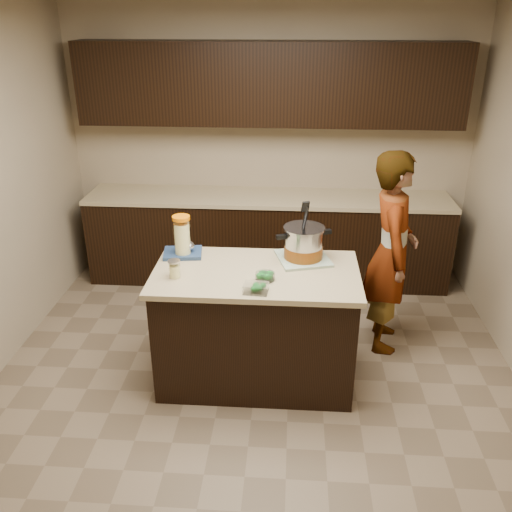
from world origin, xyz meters
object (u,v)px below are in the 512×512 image
(island, at_px, (256,326))
(stock_pot, at_px, (304,245))
(person, at_px, (391,253))
(lemonade_pitcher, at_px, (182,238))

(island, distance_m, stock_pot, 0.70)
(island, distance_m, person, 1.24)
(island, height_order, stock_pot, stock_pot)
(lemonade_pitcher, xyz_separation_m, person, (1.60, 0.34, -0.22))
(stock_pot, bearing_deg, lemonade_pitcher, 160.11)
(stock_pot, height_order, person, person)
(island, bearing_deg, lemonade_pitcher, 158.81)
(island, height_order, person, person)
(island, relative_size, stock_pot, 3.42)
(island, relative_size, person, 0.89)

